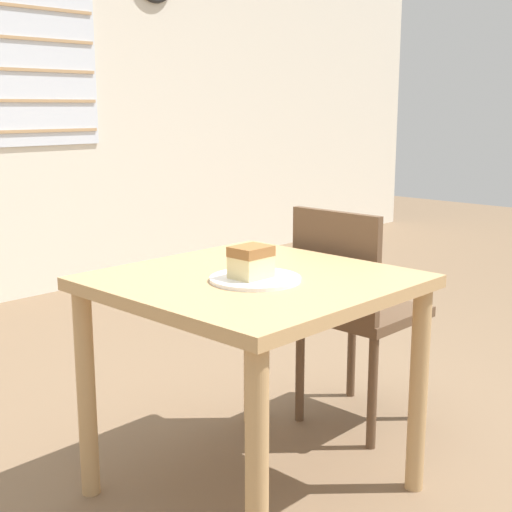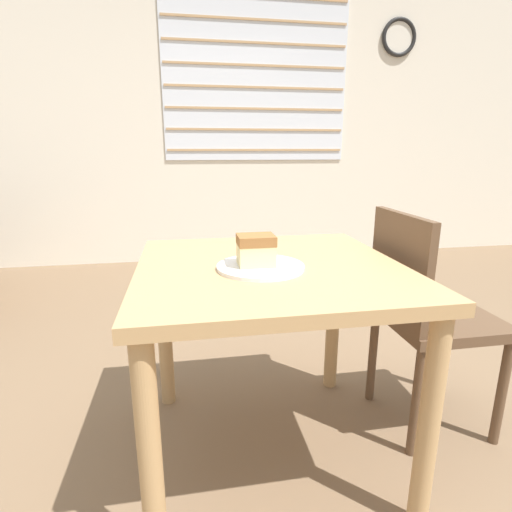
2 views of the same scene
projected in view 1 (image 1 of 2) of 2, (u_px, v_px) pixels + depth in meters
ground_plane at (330, 498)px, 2.31m from camera, size 14.00×14.00×0.00m
dining_table_near at (253, 311)px, 2.24m from camera, size 0.86×0.85×0.73m
chair_near_window at (353, 306)px, 2.75m from camera, size 0.41×0.41×0.87m
plate at (255, 279)px, 2.15m from camera, size 0.28×0.28×0.01m
cake_slice at (251, 262)px, 2.13m from camera, size 0.12×0.09×0.10m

